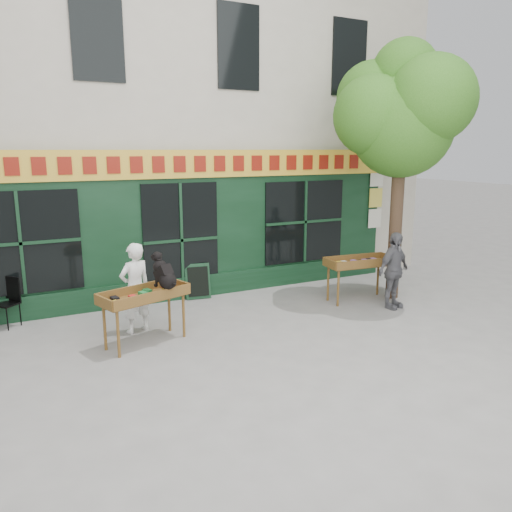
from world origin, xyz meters
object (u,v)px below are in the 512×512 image
(dog, at_px, (164,270))
(book_cart_center, at_px, (144,298))
(woman, at_px, (135,288))
(book_cart_right, at_px, (360,264))
(man_right, at_px, (394,271))

(dog, bearing_deg, book_cart_center, 154.00)
(woman, xyz_separation_m, book_cart_right, (4.89, -0.30, -0.01))
(book_cart_center, xyz_separation_m, woman, (-0.00, 0.65, 0.01))
(woman, relative_size, book_cart_right, 1.07)
(book_cart_right, distance_m, man_right, 0.81)
(book_cart_center, xyz_separation_m, book_cart_right, (4.89, 0.35, 0.00))
(woman, bearing_deg, book_cart_right, 158.67)
(book_cart_right, bearing_deg, woman, -177.46)
(book_cart_center, distance_m, dog, 0.59)
(woman, height_order, book_cart_right, woman)
(dog, bearing_deg, woman, 98.70)
(book_cart_center, height_order, woman, woman)
(woman, relative_size, man_right, 1.03)
(dog, xyz_separation_m, book_cart_right, (4.54, 0.40, -0.47))
(book_cart_right, xyz_separation_m, man_right, (0.30, -0.75, -0.01))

